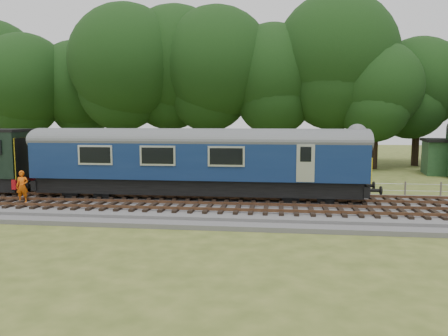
# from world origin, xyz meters

# --- Properties ---
(ground) EXTENTS (120.00, 120.00, 0.00)m
(ground) POSITION_xyz_m (0.00, 0.00, 0.00)
(ground) COLOR #47551F
(ground) RESTS_ON ground
(ballast) EXTENTS (70.00, 7.00, 0.35)m
(ballast) POSITION_xyz_m (0.00, 0.00, 0.17)
(ballast) COLOR #4C4C4F
(ballast) RESTS_ON ground
(track_north) EXTENTS (67.20, 2.40, 0.21)m
(track_north) POSITION_xyz_m (0.00, 1.40, 0.42)
(track_north) COLOR black
(track_north) RESTS_ON ballast
(track_south) EXTENTS (67.20, 2.40, 0.21)m
(track_south) POSITION_xyz_m (0.00, -1.60, 0.42)
(track_south) COLOR black
(track_south) RESTS_ON ballast
(fence) EXTENTS (64.00, 0.12, 1.00)m
(fence) POSITION_xyz_m (0.00, 4.50, 0.00)
(fence) COLOR #6B6054
(fence) RESTS_ON ground
(tree_line) EXTENTS (70.00, 8.00, 18.00)m
(tree_line) POSITION_xyz_m (0.00, 22.00, 0.00)
(tree_line) COLOR black
(tree_line) RESTS_ON ground
(dmu_railcar) EXTENTS (18.05, 2.86, 3.88)m
(dmu_railcar) POSITION_xyz_m (-3.90, 1.40, 2.61)
(dmu_railcar) COLOR black
(dmu_railcar) RESTS_ON ground
(worker) EXTENTS (0.69, 0.54, 1.66)m
(worker) POSITION_xyz_m (-12.63, -1.15, 1.18)
(worker) COLOR #E0590B
(worker) RESTS_ON ballast
(shed) EXTENTS (4.15, 4.15, 3.00)m
(shed) POSITION_xyz_m (14.57, 16.53, 1.52)
(shed) COLOR #1B3B1C
(shed) RESTS_ON ground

